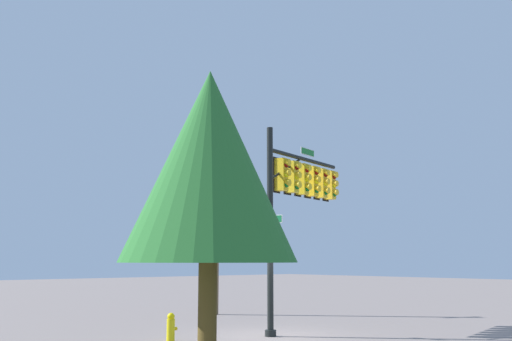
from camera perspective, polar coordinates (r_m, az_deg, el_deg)
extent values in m
plane|color=slate|center=(19.18, 1.42, -15.85)|extent=(120.00, 120.00, 0.00)
cylinder|color=black|center=(19.06, 1.39, -5.74)|extent=(0.20, 0.20, 6.75)
cylinder|color=black|center=(19.17, 1.42, -15.56)|extent=(0.36, 0.36, 0.20)
cylinder|color=black|center=(21.26, 4.74, 1.10)|extent=(4.43, 1.19, 0.14)
cylinder|color=black|center=(20.13, 2.97, 0.19)|extent=(2.03, 0.56, 1.07)
cube|color=yellow|center=(19.82, 2.48, -0.40)|extent=(0.40, 0.43, 1.10)
cube|color=black|center=(19.93, 1.99, -0.45)|extent=(0.43, 0.15, 1.22)
sphere|color=maroon|center=(19.78, 2.97, 0.62)|extent=(0.22, 0.22, 0.22)
cylinder|color=yellow|center=(19.76, 3.12, 0.77)|extent=(0.26, 0.20, 0.23)
sphere|color=#FFFC14|center=(19.72, 2.98, -0.36)|extent=(0.22, 0.22, 0.22)
cylinder|color=yellow|center=(19.70, 3.13, -0.20)|extent=(0.26, 0.20, 0.23)
sphere|color=#0B621E|center=(19.68, 2.99, -1.34)|extent=(0.22, 0.22, 0.22)
cylinder|color=yellow|center=(19.65, 3.14, -1.18)|extent=(0.26, 0.20, 0.23)
cube|color=yellow|center=(20.41, 3.53, -0.63)|extent=(0.39, 0.42, 1.10)
cube|color=black|center=(20.52, 3.06, -0.68)|extent=(0.44, 0.13, 1.22)
sphere|color=maroon|center=(20.35, 4.00, 0.36)|extent=(0.22, 0.22, 0.22)
cylinder|color=yellow|center=(20.33, 4.14, 0.51)|extent=(0.26, 0.19, 0.23)
sphere|color=#FFFC14|center=(20.30, 4.01, -0.59)|extent=(0.22, 0.22, 0.22)
cylinder|color=yellow|center=(20.28, 4.15, -0.43)|extent=(0.26, 0.19, 0.23)
sphere|color=#0B621E|center=(20.26, 4.02, -1.54)|extent=(0.22, 0.22, 0.22)
cylinder|color=yellow|center=(20.23, 4.16, -1.39)|extent=(0.26, 0.19, 0.23)
cube|color=yellow|center=(21.00, 4.53, -0.85)|extent=(0.40, 0.43, 1.10)
cube|color=black|center=(21.10, 4.06, -0.90)|extent=(0.44, 0.14, 1.22)
sphere|color=maroon|center=(20.95, 4.99, 0.11)|extent=(0.22, 0.22, 0.22)
cylinder|color=yellow|center=(20.93, 5.13, 0.26)|extent=(0.26, 0.19, 0.23)
sphere|color=#FFFC14|center=(20.90, 5.00, -0.81)|extent=(0.22, 0.22, 0.22)
cylinder|color=yellow|center=(20.88, 5.14, -0.66)|extent=(0.26, 0.19, 0.23)
sphere|color=#0B621E|center=(20.86, 5.01, -1.73)|extent=(0.22, 0.22, 0.22)
cylinder|color=yellow|center=(20.83, 5.16, -1.59)|extent=(0.26, 0.19, 0.23)
cube|color=yellow|center=(21.60, 5.47, -1.06)|extent=(0.39, 0.42, 1.10)
cube|color=black|center=(21.70, 5.02, -1.10)|extent=(0.44, 0.13, 1.22)
sphere|color=maroon|center=(21.54, 5.91, -0.12)|extent=(0.22, 0.22, 0.22)
cylinder|color=yellow|center=(21.52, 6.04, 0.03)|extent=(0.25, 0.18, 0.23)
sphere|color=#FFFC14|center=(21.49, 5.92, -1.02)|extent=(0.22, 0.22, 0.22)
cylinder|color=yellow|center=(21.47, 6.06, -0.87)|extent=(0.25, 0.18, 0.23)
sphere|color=#0B621E|center=(21.45, 5.94, -1.92)|extent=(0.22, 0.22, 0.22)
cylinder|color=yellow|center=(21.43, 6.07, -1.77)|extent=(0.25, 0.18, 0.23)
cube|color=yellow|center=(22.20, 6.36, -1.25)|extent=(0.40, 0.42, 1.10)
cube|color=black|center=(22.30, 5.91, -1.29)|extent=(0.44, 0.14, 1.22)
sphere|color=maroon|center=(22.15, 6.79, -0.34)|extent=(0.22, 0.22, 0.22)
cylinder|color=yellow|center=(22.13, 6.93, -0.20)|extent=(0.26, 0.19, 0.23)
sphere|color=#FFFC14|center=(22.11, 6.81, -1.21)|extent=(0.22, 0.22, 0.22)
cylinder|color=yellow|center=(22.08, 6.95, -1.07)|extent=(0.26, 0.19, 0.23)
sphere|color=#0B621E|center=(22.06, 6.83, -2.09)|extent=(0.22, 0.22, 0.22)
cylinder|color=yellow|center=(22.04, 6.96, -1.95)|extent=(0.26, 0.19, 0.23)
cube|color=yellow|center=(22.81, 7.20, -1.44)|extent=(0.39, 0.42, 1.10)
cube|color=black|center=(22.90, 6.76, -1.48)|extent=(0.44, 0.14, 1.22)
sphere|color=maroon|center=(22.76, 7.62, -0.55)|extent=(0.22, 0.22, 0.22)
cylinder|color=yellow|center=(22.74, 7.75, -0.41)|extent=(0.26, 0.19, 0.23)
sphere|color=#FFFC14|center=(22.71, 7.64, -1.40)|extent=(0.22, 0.22, 0.22)
cylinder|color=yellow|center=(22.69, 7.77, -1.26)|extent=(0.26, 0.19, 0.23)
sphere|color=#0B621E|center=(22.67, 7.66, -2.25)|extent=(0.22, 0.22, 0.22)
cylinder|color=yellow|center=(22.65, 7.79, -2.12)|extent=(0.26, 0.19, 0.23)
cube|color=white|center=(21.51, 5.04, 1.80)|extent=(0.92, 0.24, 0.26)
cube|color=#1B732C|center=(21.51, 5.04, 1.80)|extent=(0.88, 0.24, 0.22)
cube|color=white|center=(19.08, 1.38, -4.77)|extent=(0.24, 0.92, 0.26)
cube|color=#166938|center=(19.08, 1.38, -4.77)|extent=(0.24, 0.88, 0.22)
cylinder|color=brown|center=(26.71, -3.90, -4.49)|extent=(0.28, 0.28, 8.69)
cube|color=brown|center=(27.24, -3.81, 3.40)|extent=(1.72, 0.78, 0.12)
cylinder|color=yellow|center=(18.16, -8.31, -15.14)|extent=(0.24, 0.24, 0.65)
sphere|color=#DDC406|center=(18.12, -8.28, -13.89)|extent=(0.22, 0.22, 0.22)
cylinder|color=#DBB509|center=(18.24, -7.90, -15.01)|extent=(0.12, 0.10, 0.10)
cylinder|color=#503E19|center=(13.02, -4.76, -14.05)|extent=(0.41, 0.41, 2.33)
cone|color=#286B2C|center=(13.14, -4.58, 0.61)|extent=(3.91, 3.91, 4.35)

